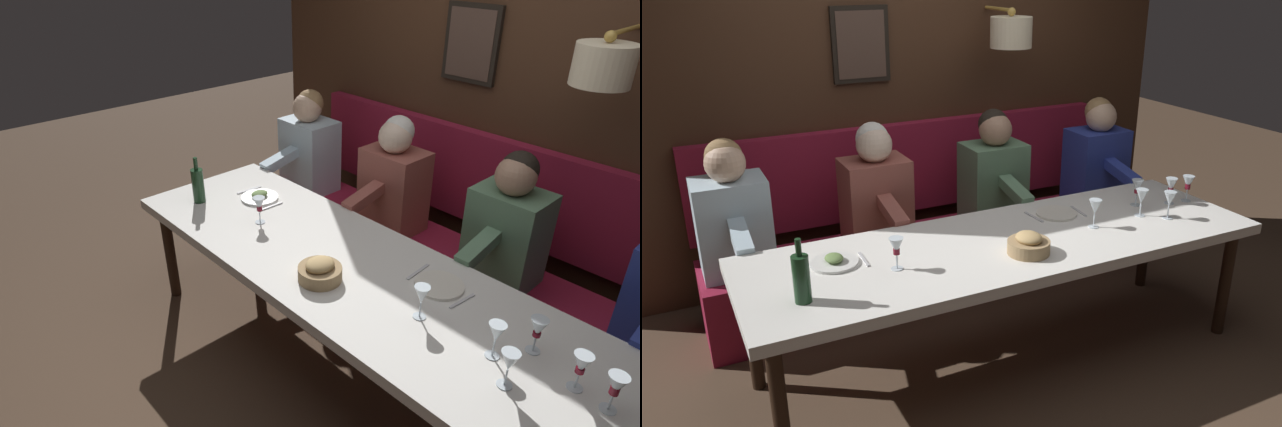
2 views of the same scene
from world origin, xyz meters
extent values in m
plane|color=#4C3828|center=(0.00, 0.00, 0.00)|extent=(12.00, 12.00, 0.00)
cube|color=silver|center=(0.00, 0.00, 0.71)|extent=(0.90, 2.84, 0.06)
cylinder|color=black|center=(-0.35, 1.32, 0.34)|extent=(0.07, 0.07, 0.68)
cylinder|color=black|center=(0.35, 1.32, 0.34)|extent=(0.07, 0.07, 0.68)
cube|color=maroon|center=(0.89, 0.00, 0.23)|extent=(0.52, 3.04, 0.45)
cube|color=#422819|center=(1.48, 0.00, 1.45)|extent=(0.10, 4.24, 2.90)
cube|color=maroon|center=(1.39, 0.00, 0.77)|extent=(0.10, 3.04, 0.64)
cube|color=black|center=(1.42, 0.31, 1.63)|extent=(0.04, 0.38, 0.49)
cube|color=#4C382D|center=(1.40, 0.31, 1.63)|extent=(0.01, 0.32, 0.43)
cylinder|color=#B78E3D|center=(1.25, -0.63, 1.84)|extent=(0.35, 0.02, 0.02)
cylinder|color=beige|center=(1.08, -0.63, 1.70)|extent=(0.28, 0.28, 0.20)
sphere|color=#B78E3D|center=(1.08, -0.63, 1.83)|extent=(0.06, 0.06, 0.06)
cube|color=#567A5B|center=(0.89, -0.41, 0.73)|extent=(0.30, 0.40, 0.56)
sphere|color=#A37A60|center=(0.87, -0.41, 1.11)|extent=(0.22, 0.22, 0.22)
sphere|color=black|center=(0.90, -0.41, 1.14)|extent=(0.20, 0.20, 0.20)
cube|color=#567A5B|center=(0.60, -0.41, 0.77)|extent=(0.33, 0.09, 0.14)
cube|color=#934C42|center=(0.89, 0.43, 0.73)|extent=(0.30, 0.40, 0.56)
sphere|color=beige|center=(0.87, 0.43, 1.11)|extent=(0.22, 0.22, 0.22)
sphere|color=silver|center=(0.90, 0.43, 1.14)|extent=(0.20, 0.20, 0.20)
cube|color=#934C42|center=(0.60, 0.43, 0.77)|extent=(0.33, 0.09, 0.14)
cube|color=silver|center=(0.89, 1.29, 0.73)|extent=(0.30, 0.40, 0.56)
sphere|color=#D1A889|center=(0.87, 1.29, 1.11)|extent=(0.22, 0.22, 0.22)
sphere|color=#937047|center=(0.90, 1.29, 1.14)|extent=(0.20, 0.20, 0.20)
cube|color=silver|center=(0.60, 1.29, 0.77)|extent=(0.33, 0.09, 0.14)
cylinder|color=silver|center=(0.13, 0.91, 0.75)|extent=(0.24, 0.24, 0.01)
ellipsoid|color=#668447|center=(0.13, 0.91, 0.77)|extent=(0.11, 0.09, 0.04)
cube|color=silver|center=(0.11, 0.77, 0.74)|extent=(0.17, 0.02, 0.01)
cube|color=silver|center=(0.15, 1.06, 0.74)|extent=(0.18, 0.03, 0.01)
cylinder|color=silver|center=(0.19, -0.45, 0.75)|extent=(0.24, 0.24, 0.01)
cube|color=silver|center=(0.17, -0.59, 0.74)|extent=(0.17, 0.03, 0.01)
cube|color=silver|center=(0.21, -0.30, 0.74)|extent=(0.18, 0.03, 0.01)
cylinder|color=silver|center=(-0.06, -0.53, 0.74)|extent=(0.06, 0.06, 0.00)
cylinder|color=silver|center=(-0.06, -0.53, 0.78)|extent=(0.01, 0.01, 0.07)
cone|color=silver|center=(-0.06, -0.53, 0.86)|extent=(0.07, 0.07, 0.08)
cylinder|color=silver|center=(0.11, -0.98, 0.74)|extent=(0.06, 0.06, 0.00)
cylinder|color=silver|center=(0.11, -0.98, 0.78)|extent=(0.01, 0.01, 0.07)
cone|color=silver|center=(0.11, -0.98, 0.86)|extent=(0.07, 0.07, 0.08)
cylinder|color=maroon|center=(0.11, -0.98, 0.83)|extent=(0.03, 0.03, 0.02)
cylinder|color=silver|center=(-0.14, -1.00, 0.74)|extent=(0.06, 0.06, 0.00)
cylinder|color=silver|center=(-0.14, -1.00, 0.78)|extent=(0.01, 0.01, 0.07)
cone|color=silver|center=(-0.14, -1.00, 0.86)|extent=(0.07, 0.07, 0.08)
cylinder|color=silver|center=(0.03, -1.31, 0.74)|extent=(0.06, 0.06, 0.00)
cylinder|color=silver|center=(0.03, -1.31, 0.78)|extent=(0.01, 0.01, 0.07)
cone|color=silver|center=(0.03, -1.31, 0.86)|extent=(0.07, 0.07, 0.08)
cylinder|color=maroon|center=(0.03, -1.31, 0.84)|extent=(0.03, 0.03, 0.03)
cylinder|color=silver|center=(-0.06, 0.66, 0.74)|extent=(0.06, 0.06, 0.00)
cylinder|color=silver|center=(-0.06, 0.66, 0.78)|extent=(0.01, 0.01, 0.07)
cone|color=silver|center=(-0.06, 0.66, 0.86)|extent=(0.07, 0.07, 0.08)
cylinder|color=maroon|center=(-0.06, 0.66, 0.83)|extent=(0.03, 0.03, 0.03)
cylinder|color=silver|center=(-0.04, -0.88, 0.74)|extent=(0.06, 0.06, 0.00)
cylinder|color=silver|center=(-0.04, -0.88, 0.78)|extent=(0.01, 0.01, 0.07)
cone|color=silver|center=(-0.04, -0.88, 0.86)|extent=(0.07, 0.07, 0.08)
cylinder|color=silver|center=(0.04, -1.18, 0.74)|extent=(0.06, 0.06, 0.00)
cylinder|color=silver|center=(0.04, -1.18, 0.78)|extent=(0.01, 0.01, 0.07)
cone|color=silver|center=(0.04, -1.18, 0.86)|extent=(0.07, 0.07, 0.08)
cylinder|color=maroon|center=(0.04, -1.18, 0.83)|extent=(0.03, 0.03, 0.02)
cylinder|color=#19381E|center=(-0.18, 1.14, 0.85)|extent=(0.08, 0.08, 0.22)
cylinder|color=#19381E|center=(-0.18, 1.14, 1.00)|extent=(0.03, 0.03, 0.08)
cylinder|color=#9E7F56|center=(-0.19, -0.01, 0.78)|extent=(0.22, 0.22, 0.07)
ellipsoid|color=tan|center=(-0.19, -0.01, 0.83)|extent=(0.15, 0.13, 0.06)
camera|label=1|loc=(-1.64, -1.59, 2.25)|focal=29.47mm
camera|label=2|loc=(-2.68, 1.62, 2.12)|focal=35.69mm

